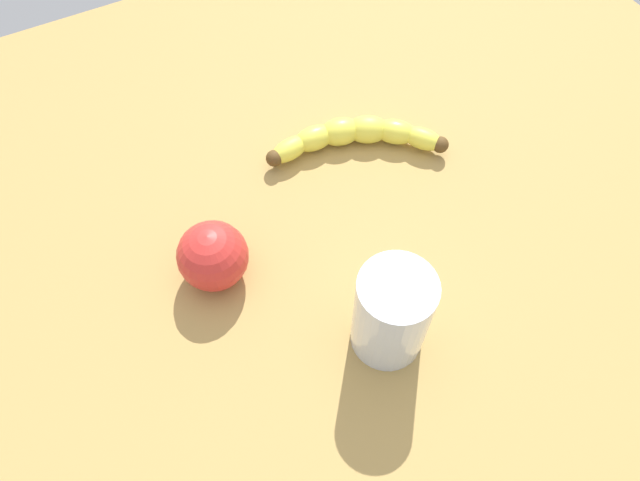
% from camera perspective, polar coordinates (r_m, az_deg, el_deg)
% --- Properties ---
extents(wooden_tabletop, '(1.20, 1.20, 0.03)m').
position_cam_1_polar(wooden_tabletop, '(0.69, 6.28, -1.53)').
color(wooden_tabletop, '#A78446').
rests_on(wooden_tabletop, ground).
extents(banana, '(0.12, 0.22, 0.04)m').
position_cam_1_polar(banana, '(0.76, 3.51, 10.31)').
color(banana, yellow).
rests_on(banana, wooden_tabletop).
extents(smoothie_glass, '(0.08, 0.08, 0.12)m').
position_cam_1_polar(smoothie_glass, '(0.58, 7.10, -7.36)').
color(smoothie_glass, silver).
rests_on(smoothie_glass, wooden_tabletop).
extents(apple_fruit, '(0.08, 0.08, 0.08)m').
position_cam_1_polar(apple_fruit, '(0.64, -10.60, -1.52)').
color(apple_fruit, red).
rests_on(apple_fruit, wooden_tabletop).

